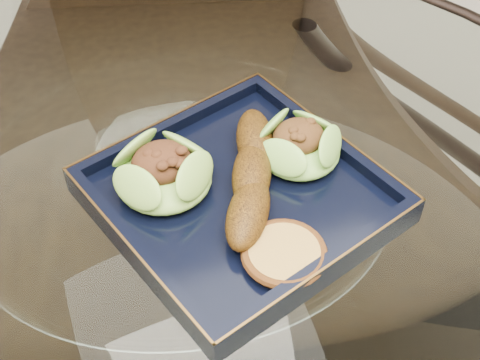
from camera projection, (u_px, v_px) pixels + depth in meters
name	position (u px, v px, depth m)	size (l,w,h in m)	color
dining_table	(192.00, 300.00, 0.83)	(1.13, 1.13, 0.77)	white
dining_chair	(180.00, 108.00, 1.11)	(0.57, 0.57, 1.04)	black
navy_plate	(240.00, 199.00, 0.71)	(0.27, 0.27, 0.02)	black
lettuce_wrap_left	(164.00, 174.00, 0.70)	(0.10, 0.10, 0.04)	#62982C
lettuce_wrap_right	(299.00, 147.00, 0.73)	(0.09, 0.09, 0.03)	#5F9B2D
roasted_plantain	(252.00, 175.00, 0.70)	(0.19, 0.04, 0.04)	#573309
crumb_patty	(284.00, 255.00, 0.64)	(0.07, 0.07, 0.01)	gold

